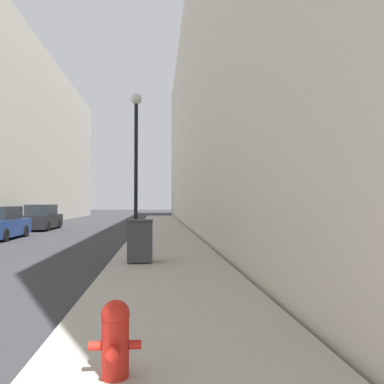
{
  "coord_description": "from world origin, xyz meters",
  "views": [
    {
      "loc": [
        5.29,
        -2.38,
        1.87
      ],
      "look_at": [
        7.29,
        19.53,
        2.51
      ],
      "focal_mm": 35.0,
      "sensor_mm": 36.0,
      "label": 1
    }
  ],
  "objects_px": {
    "parked_sedan_far": "(41,218)",
    "lamppost": "(136,151)",
    "fire_hydrant": "(115,336)",
    "trash_bin": "(140,240)"
  },
  "relations": [
    {
      "from": "lamppost",
      "to": "parked_sedan_far",
      "type": "height_order",
      "value": "lamppost"
    },
    {
      "from": "parked_sedan_far",
      "to": "lamppost",
      "type": "bearing_deg",
      "value": -58.84
    },
    {
      "from": "trash_bin",
      "to": "parked_sedan_far",
      "type": "xyz_separation_m",
      "value": [
        -7.52,
        15.83,
        0.01
      ]
    },
    {
      "from": "fire_hydrant",
      "to": "parked_sedan_far",
      "type": "distance_m",
      "value": 24.2
    },
    {
      "from": "trash_bin",
      "to": "lamppost",
      "type": "relative_size",
      "value": 0.2
    },
    {
      "from": "trash_bin",
      "to": "lamppost",
      "type": "height_order",
      "value": "lamppost"
    },
    {
      "from": "fire_hydrant",
      "to": "trash_bin",
      "type": "relative_size",
      "value": 0.61
    },
    {
      "from": "fire_hydrant",
      "to": "lamppost",
      "type": "bearing_deg",
      "value": 92.33
    },
    {
      "from": "fire_hydrant",
      "to": "lamppost",
      "type": "height_order",
      "value": "lamppost"
    },
    {
      "from": "fire_hydrant",
      "to": "parked_sedan_far",
      "type": "bearing_deg",
      "value": 108.34
    }
  ]
}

